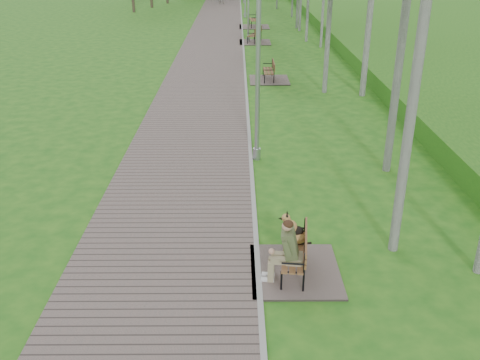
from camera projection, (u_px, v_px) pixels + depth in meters
name	position (u px, v px, depth m)	size (l,w,h in m)	color
ground	(254.00, 206.00, 12.04)	(120.00, 120.00, 0.00)	#216319
walkway	(214.00, 42.00, 31.64)	(3.50, 67.00, 0.04)	#6D5E58
kerb	(243.00, 41.00, 31.65)	(0.10, 67.00, 0.05)	#999993
embankment	(454.00, 46.00, 30.36)	(14.00, 70.00, 1.60)	#539725
bench_main	(291.00, 255.00, 9.46)	(1.59, 1.77, 1.39)	#6D5E58
bench_second	(268.00, 76.00, 22.82)	(1.67, 1.85, 1.02)	#6D5E58
bench_third	(254.00, 39.00, 31.34)	(1.81, 2.02, 1.11)	#6D5E58
bench_far	(254.00, 24.00, 36.98)	(2.06, 2.29, 1.26)	#6D5E58
lamp_post_near	(258.00, 67.00, 13.60)	(0.21, 0.21, 5.43)	#989A9F
lamp_post_second	(248.00, 2.00, 30.71)	(0.19, 0.19, 4.87)	#989A9F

